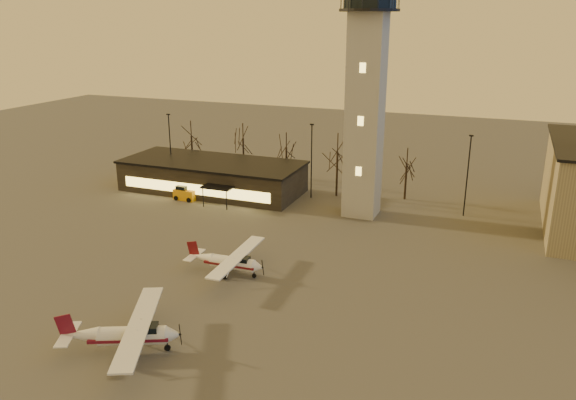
{
  "coord_description": "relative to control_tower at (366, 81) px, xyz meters",
  "views": [
    {
      "loc": [
        15.79,
        -34.9,
        23.3
      ],
      "look_at": [
        -3.09,
        13.0,
        6.57
      ],
      "focal_mm": 35.0,
      "sensor_mm": 36.0,
      "label": 1
    }
  ],
  "objects": [
    {
      "name": "ground",
      "position": [
        0.0,
        -30.0,
        -16.33
      ],
      "size": [
        220.0,
        220.0,
        0.0
      ],
      "primitive_type": "plane",
      "color": "#44423F",
      "rests_on": "ground"
    },
    {
      "name": "control_tower",
      "position": [
        0.0,
        0.0,
        0.0
      ],
      "size": [
        6.8,
        6.8,
        32.6
      ],
      "color": "#A29F9A",
      "rests_on": "ground"
    },
    {
      "name": "terminal",
      "position": [
        -21.99,
        1.98,
        -14.17
      ],
      "size": [
        25.4,
        12.2,
        4.3
      ],
      "color": "black",
      "rests_on": "ground"
    },
    {
      "name": "light_poles",
      "position": [
        0.5,
        1.0,
        -10.92
      ],
      "size": [
        58.5,
        12.25,
        10.14
      ],
      "color": "black",
      "rests_on": "ground"
    },
    {
      "name": "tree_row",
      "position": [
        -13.7,
        9.16,
        -10.39
      ],
      "size": [
        37.2,
        9.2,
        8.8
      ],
      "color": "black",
      "rests_on": "ground"
    },
    {
      "name": "cessna_front",
      "position": [
        -7.7,
        -35.79,
        -15.22
      ],
      "size": [
        9.43,
        11.31,
        3.24
      ],
      "rotation": [
        0.0,
        0.0,
        0.43
      ],
      "color": "silver",
      "rests_on": "ground"
    },
    {
      "name": "cessna_rear",
      "position": [
        -6.84,
        -21.5,
        -15.34
      ],
      "size": [
        8.29,
        10.48,
        2.89
      ],
      "rotation": [
        0.0,
        0.0,
        0.04
      ],
      "color": "white",
      "rests_on": "ground"
    },
    {
      "name": "service_cart",
      "position": [
        -23.46,
        -2.99,
        -15.58
      ],
      "size": [
        3.15,
        2.1,
        1.94
      ],
      "rotation": [
        0.0,
        0.0,
        -0.05
      ],
      "color": "orange",
      "rests_on": "ground"
    }
  ]
}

